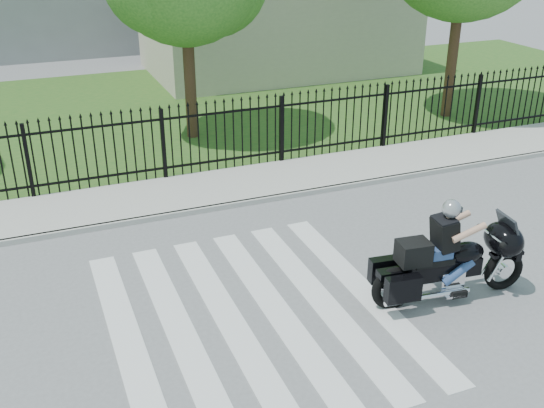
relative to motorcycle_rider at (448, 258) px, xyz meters
name	(u,v)px	position (x,y,z in m)	size (l,w,h in m)	color
ground	(253,315)	(-3.14, 0.73, -0.76)	(120.00, 120.00, 0.00)	slate
crosswalk	(253,314)	(-3.14, 0.73, -0.75)	(5.00, 5.50, 0.01)	silver
sidewalk	(176,195)	(-3.14, 5.73, -0.70)	(40.00, 2.00, 0.12)	#ADAAA3
curb	(188,212)	(-3.14, 4.73, -0.70)	(40.00, 0.12, 0.12)	#ADAAA3
grass_strip	(122,114)	(-3.14, 12.73, -0.75)	(40.00, 12.00, 0.02)	#26541D
iron_fence	(163,146)	(-3.14, 6.73, 0.15)	(26.00, 0.04, 1.80)	black
building_low	(277,26)	(3.86, 16.73, 0.99)	(10.00, 6.00, 3.50)	#BEB79E
motorcycle_rider	(448,258)	(0.00, 0.00, 0.00)	(2.79, 1.06, 1.85)	black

